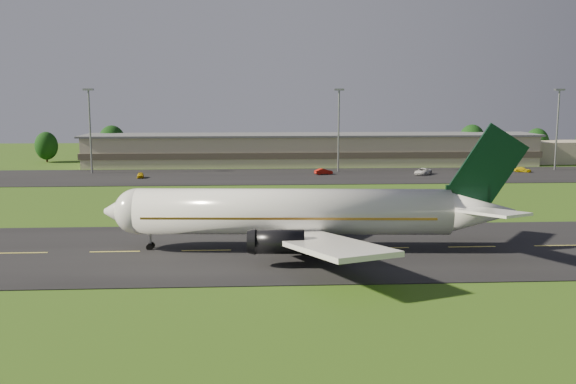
{
  "coord_description": "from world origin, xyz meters",
  "views": [
    {
      "loc": [
        -16.42,
        -76.56,
        18.88
      ],
      "look_at": [
        -11.56,
        8.0,
        6.0
      ],
      "focal_mm": 40.0,
      "sensor_mm": 36.0,
      "label": 1
    }
  ],
  "objects": [
    {
      "name": "airliner",
      "position": [
        -10.6,
        -0.06,
        4.66
      ],
      "size": [
        51.3,
        42.08,
        15.57
      ],
      "rotation": [
        0.0,
        0.0,
        -0.07
      ],
      "color": "white",
      "rests_on": "ground"
    },
    {
      "name": "terminal",
      "position": [
        6.4,
        96.18,
        3.99
      ],
      "size": [
        145.0,
        16.0,
        8.4
      ],
      "color": "tan",
      "rests_on": "ground"
    },
    {
      "name": "service_vehicle_c",
      "position": [
        24.26,
        72.39,
        0.86
      ],
      "size": [
        5.39,
        5.8,
        1.51
      ],
      "primitive_type": "imported",
      "rotation": [
        0.0,
        0.0,
        -0.69
      ],
      "color": "silver",
      "rests_on": "apron"
    },
    {
      "name": "service_vehicle_d",
      "position": [
        49.94,
        75.91,
        0.7
      ],
      "size": [
        4.49,
        3.28,
        1.21
      ],
      "primitive_type": "imported",
      "rotation": [
        0.0,
        0.0,
        1.14
      ],
      "color": "gold",
      "rests_on": "apron"
    },
    {
      "name": "light_mast_west",
      "position": [
        -55.0,
        80.0,
        12.74
      ],
      "size": [
        2.4,
        1.2,
        20.35
      ],
      "color": "gray",
      "rests_on": "ground"
    },
    {
      "name": "service_vehicle_a",
      "position": [
        -41.75,
        70.1,
        0.72
      ],
      "size": [
        1.9,
        3.78,
        1.24
      ],
      "primitive_type": "imported",
      "rotation": [
        0.0,
        0.0,
        0.12
      ],
      "color": "#C39F0B",
      "rests_on": "apron"
    },
    {
      "name": "ground",
      "position": [
        0.0,
        0.0,
        0.0
      ],
      "size": [
        360.0,
        360.0,
        0.0
      ],
      "primitive_type": "plane",
      "color": "#264511",
      "rests_on": "ground"
    },
    {
      "name": "light_mast_east",
      "position": [
        60.0,
        80.0,
        12.74
      ],
      "size": [
        2.4,
        1.2,
        20.35
      ],
      "color": "gray",
      "rests_on": "ground"
    },
    {
      "name": "apron",
      "position": [
        0.0,
        72.0,
        0.05
      ],
      "size": [
        260.0,
        30.0,
        0.1
      ],
      "primitive_type": "cube",
      "color": "black",
      "rests_on": "ground"
    },
    {
      "name": "light_mast_centre",
      "position": [
        5.0,
        80.0,
        12.74
      ],
      "size": [
        2.4,
        1.2,
        20.35
      ],
      "color": "gray",
      "rests_on": "ground"
    },
    {
      "name": "taxiway",
      "position": [
        0.0,
        0.0,
        0.05
      ],
      "size": [
        220.0,
        30.0,
        0.1
      ],
      "primitive_type": "cube",
      "color": "black",
      "rests_on": "ground"
    },
    {
      "name": "tree_line",
      "position": [
        37.05,
        105.81,
        5.25
      ],
      "size": [
        193.6,
        10.38,
        10.45
      ],
      "color": "black",
      "rests_on": "ground"
    },
    {
      "name": "service_vehicle_b",
      "position": [
        0.68,
        73.93,
        0.8
      ],
      "size": [
        4.52,
        2.54,
        1.41
      ],
      "primitive_type": "imported",
      "rotation": [
        0.0,
        0.0,
        1.83
      ],
      "color": "maroon",
      "rests_on": "apron"
    }
  ]
}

